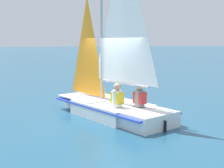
{
  "coord_description": "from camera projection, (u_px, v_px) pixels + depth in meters",
  "views": [
    {
      "loc": [
        2.11,
        9.57,
        2.4
      ],
      "look_at": [
        0.0,
        0.0,
        1.05
      ],
      "focal_mm": 50.0,
      "sensor_mm": 36.0,
      "label": 1
    }
  ],
  "objects": [
    {
      "name": "sailor_crew",
      "position": [
        140.0,
        101.0,
        9.27
      ],
      "size": [
        0.4,
        0.42,
        1.16
      ],
      "rotation": [
        0.0,
        0.0,
        5.17
      ],
      "color": "black",
      "rests_on": "ground_plane"
    },
    {
      "name": "sailor_helm",
      "position": [
        117.0,
        101.0,
        9.26
      ],
      "size": [
        0.4,
        0.42,
        1.16
      ],
      "rotation": [
        0.0,
        0.0,
        5.17
      ],
      "color": "black",
      "rests_on": "ground_plane"
    },
    {
      "name": "ground_plane",
      "position": [
        112.0,
        116.0,
        10.03
      ],
      "size": [
        260.0,
        260.0,
        0.0
      ],
      "primitive_type": "plane",
      "color": "#235675"
    },
    {
      "name": "sailboat_main",
      "position": [
        113.0,
        94.0,
        9.91
      ],
      "size": [
        3.39,
        4.59,
        5.55
      ],
      "rotation": [
        0.0,
        0.0,
        5.17
      ],
      "color": "white",
      "rests_on": "ground_plane"
    }
  ]
}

